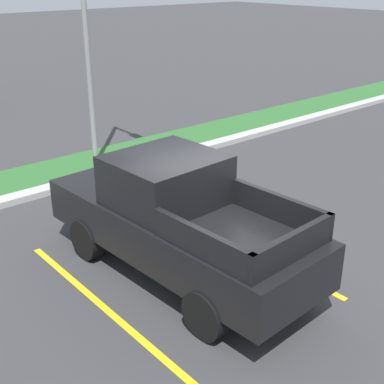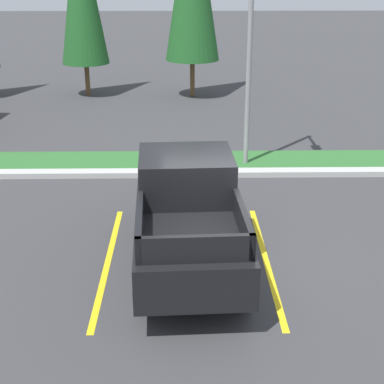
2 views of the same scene
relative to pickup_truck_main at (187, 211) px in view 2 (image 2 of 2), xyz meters
The scene contains 7 objects.
ground_plane 1.32m from the pickup_truck_main, 16.35° to the right, with size 120.00×120.00×0.00m, color #38383A.
parking_line_near 1.86m from the pickup_truck_main, behind, with size 0.12×4.80×0.01m, color yellow.
parking_line_far 1.87m from the pickup_truck_main, ahead, with size 0.12×4.80×0.01m, color yellow.
curb_strip 4.93m from the pickup_truck_main, 80.70° to the left, with size 56.00×0.40×0.15m, color #B2B2AD.
grass_median 6.01m from the pickup_truck_main, 82.42° to the left, with size 56.00×1.80×0.06m, color #2D662D.
pickup_truck_main is the anchor object (origin of this frame).
street_light 6.56m from the pickup_truck_main, 72.57° to the left, with size 0.24×1.49×7.14m.
Camera 2 is at (-0.84, -9.83, 5.48)m, focal length 54.08 mm.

